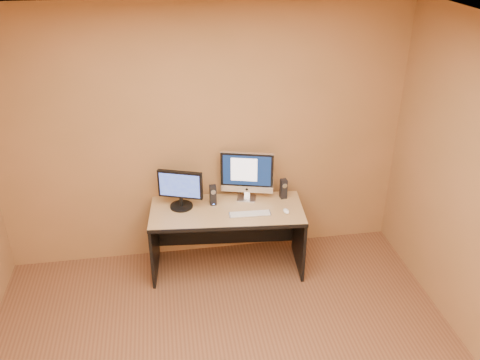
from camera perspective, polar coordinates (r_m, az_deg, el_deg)
The scene contains 11 objects.
walls at distance 3.22m, azimuth -0.69°, elevation -9.04°, with size 4.00×4.00×2.60m, color #95643C, non-canonical shape.
ceiling at distance 2.65m, azimuth -0.85°, elevation 14.08°, with size 4.00×4.00×0.00m, color white.
desk at distance 5.11m, azimuth -1.44°, elevation -6.64°, with size 1.48×0.65×0.68m, color #A58152, non-canonical shape.
imac at distance 4.98m, azimuth 0.76°, elevation 0.42°, with size 0.53×0.19×0.51m, color silver, non-canonical shape.
second_monitor at distance 4.90m, azimuth -6.70°, elevation -1.07°, with size 0.44×0.22×0.39m, color black, non-canonical shape.
speaker_left at distance 4.97m, azimuth -3.05°, elevation -1.70°, with size 0.06×0.07×0.20m, color black, non-canonical shape.
speaker_right at distance 5.09m, azimuth 4.91°, elevation -0.99°, with size 0.06×0.07×0.20m, color black, non-canonical shape.
keyboard at distance 4.84m, azimuth 1.13°, elevation -3.83°, with size 0.40×0.11×0.02m, color silver.
mouse at distance 4.89m, azimuth 5.22°, elevation -3.49°, with size 0.05×0.09×0.03m, color white.
cable_a at distance 5.18m, azimuth 0.86°, elevation -1.61°, with size 0.01×0.01×0.20m, color black.
cable_b at distance 5.19m, azimuth 0.04°, elevation -1.56°, with size 0.01×0.01×0.17m, color black.
Camera 1 is at (-0.37, -2.55, 3.23)m, focal length 38.00 mm.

